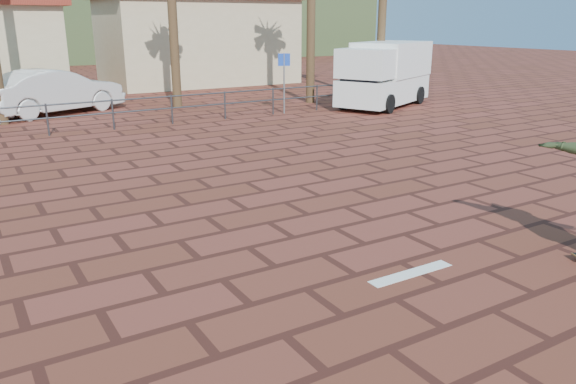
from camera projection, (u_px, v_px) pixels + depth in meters
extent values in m
plane|color=brown|center=(322.00, 255.00, 8.57)|extent=(120.00, 120.00, 0.00)
cube|color=white|center=(411.00, 273.00, 7.93)|extent=(1.40, 0.22, 0.01)
cylinder|color=#47494F|center=(47.00, 120.00, 17.24)|extent=(0.06, 0.06, 1.00)
cylinder|color=#47494F|center=(113.00, 114.00, 18.23)|extent=(0.06, 0.06, 1.00)
cylinder|color=#47494F|center=(172.00, 110.00, 19.22)|extent=(0.06, 0.06, 1.00)
cylinder|color=#47494F|center=(225.00, 105.00, 20.21)|extent=(0.06, 0.06, 1.00)
cylinder|color=#47494F|center=(273.00, 101.00, 21.20)|extent=(0.06, 0.06, 1.00)
cylinder|color=#47494F|center=(317.00, 98.00, 22.20)|extent=(0.06, 0.06, 1.00)
cylinder|color=#47494F|center=(357.00, 94.00, 23.19)|extent=(0.06, 0.06, 1.00)
cylinder|color=#47494F|center=(394.00, 91.00, 24.18)|extent=(0.06, 0.06, 1.00)
cylinder|color=#47494F|center=(112.00, 101.00, 18.10)|extent=(24.00, 0.05, 0.05)
cylinder|color=#47494F|center=(113.00, 113.00, 18.22)|extent=(24.00, 0.05, 0.05)
cylinder|color=brown|center=(173.00, 25.00, 22.02)|extent=(0.36, 0.36, 6.50)
cylinder|color=brown|center=(311.00, 9.00, 23.33)|extent=(0.36, 0.36, 7.80)
cube|color=beige|center=(198.00, 42.00, 31.49)|extent=(10.00, 6.00, 4.50)
cube|color=white|center=(384.00, 89.00, 23.22)|extent=(5.36, 3.94, 1.01)
cube|color=white|center=(392.00, 59.00, 23.38)|extent=(4.23, 3.48, 1.38)
cube|color=white|center=(366.00, 64.00, 21.49)|extent=(2.19, 2.46, 1.11)
cube|color=black|center=(359.00, 76.00, 21.14)|extent=(0.71, 1.44, 0.60)
cylinder|color=black|center=(388.00, 104.00, 21.48)|extent=(0.78, 0.54, 0.74)
cylinder|color=black|center=(344.00, 100.00, 22.51)|extent=(0.78, 0.54, 0.74)
cylinder|color=black|center=(419.00, 95.00, 23.97)|extent=(0.78, 0.54, 0.74)
cylinder|color=black|center=(377.00, 92.00, 25.00)|extent=(0.78, 0.54, 0.74)
imported|color=silver|center=(55.00, 91.00, 21.31)|extent=(5.42, 3.53, 1.69)
cylinder|color=gray|center=(284.00, 84.00, 21.27)|extent=(0.06, 0.06, 2.22)
cube|color=#193FB2|center=(284.00, 60.00, 21.00)|extent=(0.44, 0.20, 0.45)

